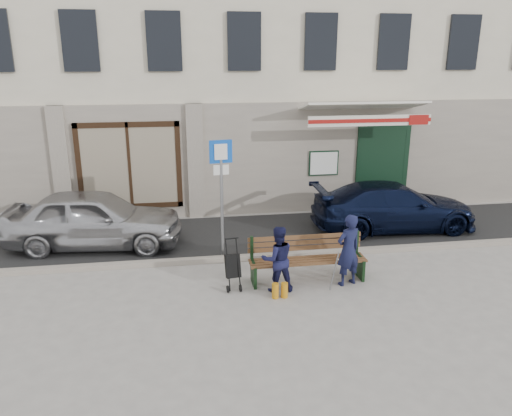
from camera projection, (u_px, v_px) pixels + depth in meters
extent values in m
plane|color=#9E9991|center=(278.00, 288.00, 9.99)|extent=(80.00, 80.00, 0.00)
cube|color=#282828|center=(255.00, 235.00, 12.91)|extent=(60.00, 3.20, 0.01)
cube|color=#9E9384|center=(266.00, 256.00, 11.38)|extent=(60.00, 0.18, 0.12)
cube|color=beige|center=(230.00, 38.00, 16.53)|extent=(20.00, 7.00, 10.00)
cube|color=#9E9384|center=(245.00, 160.00, 14.20)|extent=(20.00, 0.12, 3.20)
cube|color=maroon|center=(130.00, 165.00, 13.79)|extent=(2.50, 0.12, 2.00)
cube|color=black|center=(382.00, 166.00, 14.81)|extent=(1.60, 0.10, 2.60)
cube|color=black|center=(376.00, 166.00, 15.29)|extent=(1.25, 0.90, 2.40)
cube|color=white|center=(324.00, 163.00, 14.48)|extent=(0.80, 0.03, 0.65)
cube|color=white|center=(360.00, 107.00, 13.92)|extent=(3.40, 1.72, 0.42)
cube|color=white|center=(370.00, 121.00, 13.19)|extent=(3.40, 0.05, 0.28)
cube|color=maroon|center=(371.00, 121.00, 13.16)|extent=(3.40, 0.02, 0.10)
imported|color=#AFB0B4|center=(94.00, 219.00, 11.96)|extent=(4.29, 2.09, 1.41)
imported|color=black|center=(394.00, 206.00, 13.20)|extent=(4.36, 1.87, 1.25)
cylinder|color=gray|center=(222.00, 203.00, 11.11)|extent=(0.07, 0.07, 2.62)
cube|color=blue|center=(221.00, 152.00, 10.77)|extent=(0.50, 0.10, 0.50)
cube|color=white|center=(221.00, 152.00, 10.74)|extent=(0.28, 0.06, 0.34)
cube|color=white|center=(221.00, 170.00, 10.89)|extent=(0.34, 0.08, 0.22)
cube|color=brown|center=(308.00, 260.00, 10.18)|extent=(2.40, 0.50, 0.04)
cube|color=brown|center=(305.00, 242.00, 10.36)|extent=(2.40, 0.10, 0.36)
cube|color=black|center=(254.00, 274.00, 10.08)|extent=(0.06, 0.50, 0.45)
cube|color=black|center=(360.00, 267.00, 10.41)|extent=(0.06, 0.50, 0.45)
cube|color=white|center=(345.00, 259.00, 10.19)|extent=(0.34, 0.25, 0.11)
cylinder|color=gray|center=(334.00, 271.00, 9.58)|extent=(0.07, 0.34, 0.96)
cylinder|color=#C37E14|center=(275.00, 291.00, 9.53)|extent=(0.13, 0.13, 0.30)
cylinder|color=#C37E14|center=(284.00, 290.00, 9.56)|extent=(0.13, 0.13, 0.30)
imported|color=#131736|center=(348.00, 250.00, 9.94)|extent=(0.63, 0.52, 1.49)
imported|color=#15163A|center=(277.00, 259.00, 9.70)|extent=(0.68, 0.55, 1.34)
cylinder|color=black|center=(228.00, 289.00, 9.77)|extent=(0.05, 0.15, 0.15)
cylinder|color=black|center=(241.00, 288.00, 9.81)|extent=(0.05, 0.15, 0.15)
cube|color=black|center=(233.00, 266.00, 9.87)|extent=(0.33, 0.30, 0.49)
cylinder|color=black|center=(232.00, 239.00, 9.83)|extent=(0.27, 0.06, 0.02)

